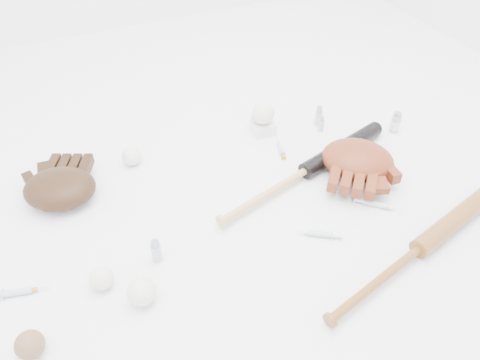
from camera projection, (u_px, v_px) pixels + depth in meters
name	position (u px, v px, depth m)	size (l,w,h in m)	color
bat_dark	(306.00, 170.00, 1.59)	(0.79, 0.06, 0.06)	black
bat_wood	(419.00, 248.00, 1.33)	(0.79, 0.06, 0.06)	brown
glove_dark	(60.00, 188.00, 1.49)	(0.27, 0.27, 0.10)	black
glove_tan	(358.00, 159.00, 1.60)	(0.29, 0.29, 0.11)	maroon
trading_card	(77.00, 164.00, 1.66)	(0.06, 0.09, 0.00)	gold
pedestal	(263.00, 127.00, 1.79)	(0.08, 0.08, 0.04)	white
baseball_on_pedestal	(263.00, 113.00, 1.75)	(0.09, 0.09, 0.09)	white
baseball_left	(102.00, 278.00, 1.25)	(0.07, 0.07, 0.07)	white
baseball_upper	(132.00, 156.00, 1.64)	(0.07, 0.07, 0.07)	white
baseball_mid	(142.00, 292.00, 1.21)	(0.08, 0.08, 0.08)	white
baseball_aged	(30.00, 345.00, 1.11)	(0.07, 0.07, 0.07)	brown
syringe_0	(18.00, 292.00, 1.25)	(0.16, 0.03, 0.02)	#ADBCC6
syringe_1	(320.00, 234.00, 1.40)	(0.16, 0.03, 0.02)	#ADBCC6
syringe_2	(281.00, 149.00, 1.72)	(0.13, 0.02, 0.02)	#ADBCC6
syringe_3	(377.00, 204.00, 1.50)	(0.17, 0.03, 0.02)	#ADBCC6
vial_0	(319.00, 114.00, 1.84)	(0.03, 0.03, 0.07)	#ACB5BD
vial_1	(319.00, 117.00, 1.82)	(0.03, 0.03, 0.07)	#ACB5BD
vial_2	(255.00, 119.00, 1.81)	(0.03, 0.03, 0.07)	#ACB5BD
vial_3	(396.00, 122.00, 1.78)	(0.04, 0.04, 0.08)	#ACB5BD
vial_4	(156.00, 251.00, 1.32)	(0.03, 0.03, 0.08)	#ACB5BD
vial_5	(321.00, 124.00, 1.79)	(0.02, 0.02, 0.06)	#ACB5BD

